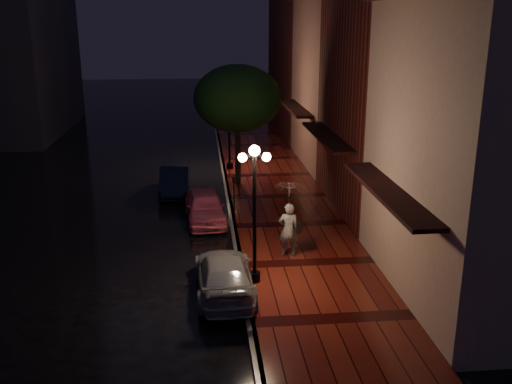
# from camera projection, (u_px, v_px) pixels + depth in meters

# --- Properties ---
(ground) EXTENTS (120.00, 120.00, 0.00)m
(ground) POSITION_uv_depth(u_px,v_px,m) (234.00, 229.00, 22.46)
(ground) COLOR black
(ground) RESTS_ON ground
(sidewalk) EXTENTS (4.50, 60.00, 0.15)m
(sidewalk) POSITION_uv_depth(u_px,v_px,m) (290.00, 226.00, 22.65)
(sidewalk) COLOR #420F0B
(sidewalk) RESTS_ON ground
(curb) EXTENTS (0.25, 60.00, 0.15)m
(curb) POSITION_uv_depth(u_px,v_px,m) (234.00, 228.00, 22.44)
(curb) COLOR #595451
(curb) RESTS_ON ground
(storefront_near) EXTENTS (5.00, 8.00, 8.50)m
(storefront_near) POSITION_uv_depth(u_px,v_px,m) (491.00, 155.00, 16.17)
(storefront_near) COLOR gray
(storefront_near) RESTS_ON ground
(storefront_mid) EXTENTS (5.00, 8.00, 11.00)m
(storefront_mid) POSITION_uv_depth(u_px,v_px,m) (399.00, 81.00, 23.43)
(storefront_mid) COLOR #511914
(storefront_mid) RESTS_ON ground
(storefront_far) EXTENTS (5.00, 8.00, 9.00)m
(storefront_far) POSITION_uv_depth(u_px,v_px,m) (348.00, 84.00, 31.33)
(storefront_far) COLOR #8C5951
(storefront_far) RESTS_ON ground
(storefront_extra) EXTENTS (5.00, 12.00, 10.00)m
(storefront_extra) POSITION_uv_depth(u_px,v_px,m) (313.00, 62.00, 40.71)
(storefront_extra) COLOR #511914
(storefront_extra) RESTS_ON ground
(streetlamp_near) EXTENTS (0.96, 0.36, 4.31)m
(streetlamp_near) POSITION_uv_depth(u_px,v_px,m) (255.00, 206.00, 16.98)
(streetlamp_near) COLOR black
(streetlamp_near) RESTS_ON sidewalk
(streetlamp_far) EXTENTS (0.96, 0.36, 4.31)m
(streetlamp_far) POSITION_uv_depth(u_px,v_px,m) (229.00, 124.00, 30.31)
(streetlamp_far) COLOR black
(streetlamp_far) RESTS_ON sidewalk
(street_tree) EXTENTS (4.16, 4.16, 5.80)m
(street_tree) POSITION_uv_depth(u_px,v_px,m) (238.00, 101.00, 26.99)
(street_tree) COLOR black
(street_tree) RESTS_ON sidewalk
(pink_car) EXTENTS (1.79, 3.87, 1.28)m
(pink_car) POSITION_uv_depth(u_px,v_px,m) (205.00, 207.00, 23.14)
(pink_car) COLOR #DC5A78
(pink_car) RESTS_ON ground
(navy_car) EXTENTS (1.37, 3.84, 1.26)m
(navy_car) POSITION_uv_depth(u_px,v_px,m) (175.00, 181.00, 26.92)
(navy_car) COLOR black
(navy_car) RESTS_ON ground
(silver_car) EXTENTS (1.79, 4.21, 1.21)m
(silver_car) POSITION_uv_depth(u_px,v_px,m) (224.00, 274.00, 17.09)
(silver_car) COLOR #9C9CA3
(silver_car) RESTS_ON ground
(woman_with_umbrella) EXTENTS (1.09, 1.11, 2.63)m
(woman_with_umbrella) POSITION_uv_depth(u_px,v_px,m) (289.00, 207.00, 19.13)
(woman_with_umbrella) COLOR silver
(woman_with_umbrella) RESTS_ON sidewalk
(parking_meter) EXTENTS (0.16, 0.14, 1.49)m
(parking_meter) POSITION_uv_depth(u_px,v_px,m) (234.00, 190.00, 23.96)
(parking_meter) COLOR black
(parking_meter) RESTS_ON sidewalk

